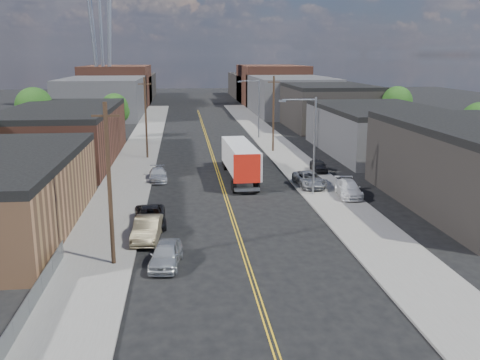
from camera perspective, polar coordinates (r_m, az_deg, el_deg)
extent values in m
plane|color=black|center=(82.55, -3.52, 4.37)|extent=(260.00, 260.00, 0.00)
cube|color=gold|center=(67.78, -2.90, 2.44)|extent=(0.32, 120.00, 0.01)
cube|color=slate|center=(67.90, -10.93, 2.30)|extent=(5.00, 140.00, 0.15)
cube|color=slate|center=(68.96, 5.02, 2.65)|extent=(5.00, 140.00, 0.15)
cube|color=#502B20|center=(67.69, -18.31, 4.35)|extent=(12.00, 26.00, 6.00)
cube|color=black|center=(67.30, -18.51, 7.12)|extent=(12.00, 26.00, 0.60)
cube|color=navy|center=(46.53, 18.04, 1.36)|extent=(0.30, 20.00, 0.80)
cube|color=#373739|center=(72.93, 14.62, 4.98)|extent=(14.00, 24.00, 5.50)
cube|color=black|center=(72.58, 14.76, 7.36)|extent=(14.00, 24.00, 0.60)
cube|color=black|center=(97.42, 9.25, 7.64)|extent=(14.00, 22.00, 7.00)
cube|color=black|center=(97.14, 9.33, 9.87)|extent=(14.00, 22.00, 0.60)
cube|color=#373739|center=(117.92, -14.27, 8.59)|extent=(16.00, 30.00, 8.00)
cube|color=#373739|center=(119.21, 5.37, 8.98)|extent=(16.00, 30.00, 8.00)
cube|color=#502B20|center=(142.61, -12.93, 9.79)|extent=(16.00, 26.00, 10.00)
cube|color=#502B20|center=(143.68, 3.37, 10.12)|extent=(16.00, 26.00, 10.00)
cube|color=black|center=(162.55, -12.11, 9.68)|extent=(16.00, 40.00, 7.00)
cube|color=black|center=(163.49, 2.18, 9.97)|extent=(16.00, 40.00, 7.00)
cylinder|color=gray|center=(132.76, -14.53, 13.80)|extent=(0.80, 0.80, 30.00)
cylinder|color=gray|center=(131.27, -15.43, 13.76)|extent=(1.94, 1.94, 29.98)
cylinder|color=gray|center=(130.79, -13.86, 13.85)|extent=(1.94, 1.94, 29.98)
cylinder|color=gray|center=(134.75, -15.19, 13.75)|extent=(1.94, 1.94, 29.98)
cylinder|color=gray|center=(134.28, -13.66, 13.84)|extent=(1.94, 1.94, 29.98)
cylinder|color=gray|center=(48.65, 7.94, 3.46)|extent=(0.18, 0.18, 9.00)
cylinder|color=gray|center=(47.77, 6.34, 8.52)|extent=(3.00, 0.12, 0.12)
cube|color=gray|center=(47.48, 4.55, 8.41)|extent=(0.60, 0.25, 0.18)
cylinder|color=gray|center=(82.74, 2.03, 7.54)|extent=(0.18, 0.18, 9.00)
cylinder|color=gray|center=(82.23, 1.00, 10.52)|extent=(3.00, 0.12, 0.12)
cube|color=gray|center=(82.06, -0.06, 10.45)|extent=(0.60, 0.25, 0.18)
cylinder|color=black|center=(32.69, -13.75, -0.67)|extent=(0.26, 0.26, 10.00)
cube|color=black|center=(31.97, -14.16, 6.66)|extent=(1.60, 0.12, 0.12)
cylinder|color=black|center=(67.07, -10.00, 6.46)|extent=(0.26, 0.26, 10.00)
cube|color=black|center=(66.72, -10.15, 10.05)|extent=(1.60, 0.12, 0.12)
cylinder|color=black|center=(70.93, 3.59, 6.99)|extent=(0.26, 0.26, 10.00)
cube|color=black|center=(70.61, 3.64, 10.38)|extent=(1.60, 0.12, 0.12)
cube|color=slate|center=(28.77, -21.61, -12.49)|extent=(0.02, 16.00, 1.20)
cube|color=slate|center=(28.52, -21.71, -11.40)|extent=(0.05, 16.00, 0.05)
cylinder|color=black|center=(79.78, -20.91, 4.85)|extent=(0.36, 0.36, 4.50)
sphere|color=#12380F|center=(79.39, -21.12, 7.42)|extent=(5.04, 5.04, 5.04)
sphere|color=#12380F|center=(79.61, -20.59, 6.82)|extent=(3.96, 3.96, 3.96)
sphere|color=#12380F|center=(79.19, -21.50, 6.92)|extent=(3.60, 3.60, 3.60)
cylinder|color=black|center=(84.79, -13.14, 5.56)|extent=(0.36, 0.36, 3.75)
sphere|color=#12380F|center=(84.46, -13.25, 7.58)|extent=(4.20, 4.20, 4.20)
sphere|color=#12380F|center=(84.76, -12.79, 7.11)|extent=(3.30, 3.30, 3.30)
sphere|color=#12380F|center=(84.18, -13.60, 7.18)|extent=(3.00, 3.00, 3.00)
cylinder|color=black|center=(67.54, 23.95, 3.00)|extent=(0.36, 0.36, 4.00)
sphere|color=#12380F|center=(67.11, 24.20, 5.69)|extent=(4.48, 4.48, 4.48)
sphere|color=#12380F|center=(66.58, 23.96, 5.17)|extent=(3.20, 3.20, 3.20)
cylinder|color=black|center=(88.85, 16.28, 5.88)|extent=(0.36, 0.36, 4.25)
sphere|color=#12380F|center=(88.52, 16.42, 8.06)|extent=(4.76, 4.76, 4.76)
sphere|color=#12380F|center=(89.09, 16.67, 7.52)|extent=(3.74, 3.74, 3.74)
sphere|color=#12380F|center=(88.01, 16.19, 7.66)|extent=(3.40, 3.40, 3.40)
cube|color=silver|center=(54.41, 0.02, 2.45)|extent=(2.91, 11.52, 2.67)
cube|color=#B4180D|center=(48.84, 0.75, 1.20)|extent=(2.50, 0.22, 2.69)
cube|color=gray|center=(49.28, 0.74, -1.02)|extent=(2.38, 0.69, 0.25)
cube|color=black|center=(61.49, -0.70, 2.75)|extent=(2.50, 3.14, 2.95)
cylinder|color=black|center=(50.64, 0.55, -0.69)|extent=(2.51, 1.05, 0.95)
cylinder|color=black|center=(61.68, -0.69, 1.83)|extent=(2.42, 1.04, 0.95)
imported|color=#B4B8BA|center=(33.24, -7.92, -7.88)|extent=(2.27, 4.51, 1.48)
imported|color=#7C6E51|center=(37.89, -9.86, -5.17)|extent=(2.09, 5.03, 1.62)
imported|color=black|center=(41.08, -9.58, -3.85)|extent=(2.64, 5.23, 1.42)
imported|color=#B9BCBF|center=(55.51, -8.75, 0.57)|extent=(2.04, 4.50, 1.28)
imported|color=#989A9D|center=(52.31, 7.41, 0.08)|extent=(2.63, 5.23, 1.42)
imported|color=silver|center=(49.27, 11.47, -0.89)|extent=(2.44, 5.03, 1.41)
imported|color=black|center=(59.25, 8.39, 1.54)|extent=(1.74, 3.91, 1.31)
imported|color=black|center=(65.13, 1.21, 2.64)|extent=(2.62, 5.16, 1.40)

